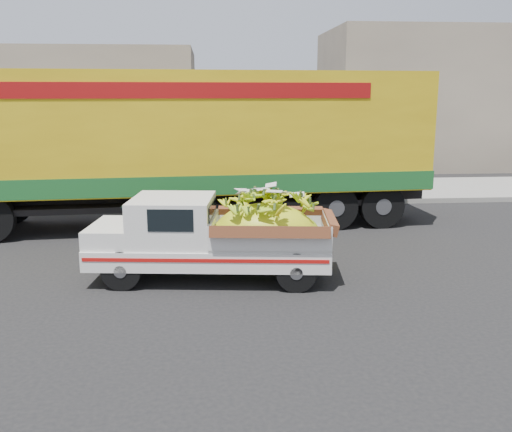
{
  "coord_description": "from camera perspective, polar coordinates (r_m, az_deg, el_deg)",
  "views": [
    {
      "loc": [
        1.58,
        -10.22,
        3.31
      ],
      "look_at": [
        2.45,
        0.18,
        1.04
      ],
      "focal_mm": 40.0,
      "sensor_mm": 36.0,
      "label": 1
    }
  ],
  "objects": [
    {
      "name": "curb",
      "position": [
        17.05,
        -10.0,
        1.16
      ],
      "size": [
        60.0,
        0.25,
        0.15
      ],
      "primitive_type": "cube",
      "color": "gray",
      "rests_on": "ground"
    },
    {
      "name": "building_right",
      "position": [
        28.52,
        21.45,
        10.83
      ],
      "size": [
        14.0,
        6.0,
        6.0
      ],
      "primitive_type": "cube",
      "color": "gray",
      "rests_on": "ground"
    },
    {
      "name": "semi_trailer",
      "position": [
        14.28,
        -6.71,
        7.42
      ],
      "size": [
        12.04,
        3.39,
        3.8
      ],
      "rotation": [
        0.0,
        0.0,
        0.07
      ],
      "color": "black",
      "rests_on": "ground"
    },
    {
      "name": "ground",
      "position": [
        10.86,
        -12.97,
        -5.78
      ],
      "size": [
        100.0,
        100.0,
        0.0
      ],
      "primitive_type": "plane",
      "color": "black",
      "rests_on": "ground"
    },
    {
      "name": "pickup_truck",
      "position": [
        10.21,
        -2.78,
        -1.97
      ],
      "size": [
        4.39,
        2.02,
        1.49
      ],
      "rotation": [
        0.0,
        0.0,
        -0.11
      ],
      "color": "black",
      "rests_on": "ground"
    },
    {
      "name": "sidewalk",
      "position": [
        19.11,
        -9.45,
        2.35
      ],
      "size": [
        60.0,
        4.0,
        0.14
      ],
      "primitive_type": "cube",
      "color": "gray",
      "rests_on": "ground"
    }
  ]
}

